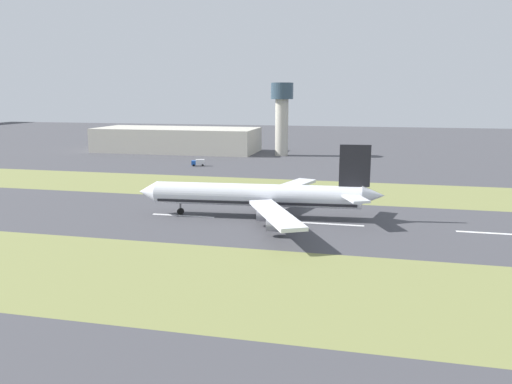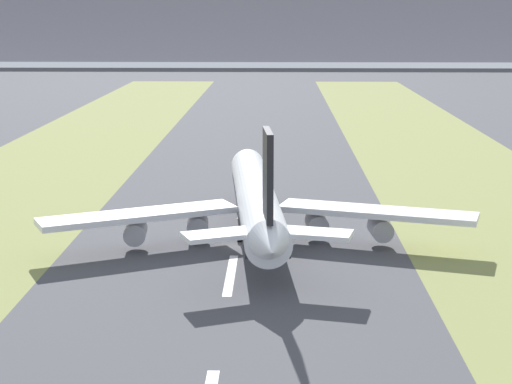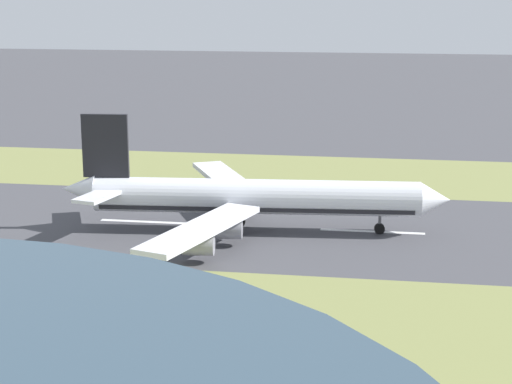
% 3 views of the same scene
% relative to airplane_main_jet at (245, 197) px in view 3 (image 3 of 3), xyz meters
% --- Properties ---
extents(ground_plane, '(800.00, 800.00, 0.00)m').
position_rel_airplane_main_jet_xyz_m(ground_plane, '(-3.05, -4.09, -6.02)').
color(ground_plane, '#424247').
extents(grass_median_west, '(40.00, 600.00, 0.01)m').
position_rel_airplane_main_jet_xyz_m(grass_median_west, '(-48.05, -4.09, -6.02)').
color(grass_median_west, olive).
rests_on(grass_median_west, ground).
extents(grass_median_east, '(40.00, 600.00, 0.01)m').
position_rel_airplane_main_jet_xyz_m(grass_median_east, '(41.95, -4.09, -6.02)').
color(grass_median_east, olive).
rests_on(grass_median_east, ground).
extents(centreline_dash_mid, '(1.20, 18.00, 0.01)m').
position_rel_airplane_main_jet_xyz_m(centreline_dash_mid, '(-3.05, -18.10, -6.01)').
color(centreline_dash_mid, silver).
rests_on(centreline_dash_mid, ground).
extents(centreline_dash_far, '(1.20, 18.00, 0.01)m').
position_rel_airplane_main_jet_xyz_m(centreline_dash_far, '(-3.05, 21.90, -6.01)').
color(centreline_dash_far, silver).
rests_on(centreline_dash_far, ground).
extents(airplane_main_jet, '(63.93, 67.22, 20.20)m').
position_rel_airplane_main_jet_xyz_m(airplane_main_jet, '(0.00, 0.00, 0.00)').
color(airplane_main_jet, silver).
rests_on(airplane_main_jet, ground).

